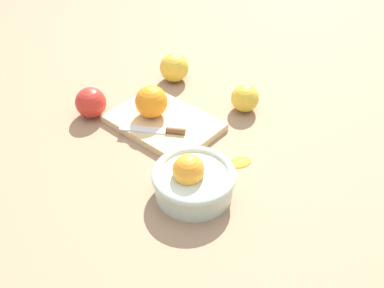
% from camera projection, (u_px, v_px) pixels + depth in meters
% --- Properties ---
extents(ground_plane, '(2.40, 2.40, 0.00)m').
position_uv_depth(ground_plane, '(184.00, 137.00, 1.03)').
color(ground_plane, '#997556').
extents(bowl, '(0.17, 0.17, 0.10)m').
position_uv_depth(bowl, '(193.00, 180.00, 0.86)').
color(bowl, beige).
rests_on(bowl, ground_plane).
extents(cutting_board, '(0.26, 0.19, 0.02)m').
position_uv_depth(cutting_board, '(165.00, 122.00, 1.06)').
color(cutting_board, '#DBB77F').
rests_on(cutting_board, ground_plane).
extents(orange_on_board, '(0.08, 0.08, 0.08)m').
position_uv_depth(orange_on_board, '(151.00, 102.00, 1.04)').
color(orange_on_board, orange).
rests_on(orange_on_board, cutting_board).
extents(knife, '(0.14, 0.10, 0.01)m').
position_uv_depth(knife, '(162.00, 130.00, 1.01)').
color(knife, silver).
rests_on(knife, cutting_board).
extents(apple_front_right, '(0.08, 0.08, 0.08)m').
position_uv_depth(apple_front_right, '(174.00, 68.00, 1.20)').
color(apple_front_right, gold).
rests_on(apple_front_right, ground_plane).
extents(apple_back_right, '(0.08, 0.08, 0.08)m').
position_uv_depth(apple_back_right, '(91.00, 103.00, 1.07)').
color(apple_back_right, red).
rests_on(apple_back_right, ground_plane).
extents(apple_front_left, '(0.07, 0.07, 0.07)m').
position_uv_depth(apple_front_left, '(245.00, 98.00, 1.09)').
color(apple_front_left, gold).
rests_on(apple_front_left, ground_plane).
extents(citrus_peel, '(0.05, 0.06, 0.01)m').
position_uv_depth(citrus_peel, '(240.00, 161.00, 0.95)').
color(citrus_peel, orange).
rests_on(citrus_peel, ground_plane).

